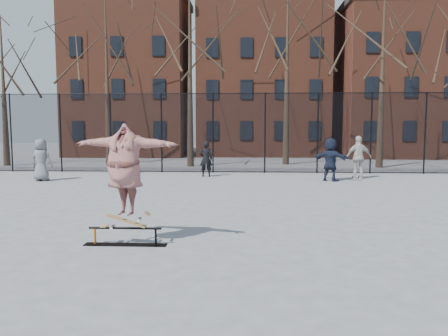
# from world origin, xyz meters

# --- Properties ---
(ground) EXTENTS (100.00, 100.00, 0.00)m
(ground) POSITION_xyz_m (0.00, 0.00, 0.00)
(ground) COLOR slate
(skate_rail) EXTENTS (1.65, 0.25, 0.36)m
(skate_rail) POSITION_xyz_m (-2.10, -0.47, 0.14)
(skate_rail) COLOR black
(skate_rail) RESTS_ON ground
(skateboard) EXTENTS (0.88, 0.21, 0.10)m
(skateboard) POSITION_xyz_m (-2.08, -0.47, 0.42)
(skateboard) COLOR olive
(skateboard) RESTS_ON skate_rail
(skater) EXTENTS (2.28, 1.05, 1.79)m
(skater) POSITION_xyz_m (-2.08, -0.47, 1.36)
(skater) COLOR #6F398E
(skater) RESTS_ON skateboard
(bystander_grey) EXTENTS (0.93, 0.65, 1.81)m
(bystander_grey) POSITION_xyz_m (-8.49, 9.33, 0.91)
(bystander_grey) COLOR slate
(bystander_grey) RESTS_ON ground
(bystander_black) EXTENTS (0.62, 0.43, 1.64)m
(bystander_black) POSITION_xyz_m (-1.60, 11.29, 0.82)
(bystander_black) COLOR black
(bystander_black) RESTS_ON ground
(bystander_red) EXTENTS (0.82, 0.67, 1.58)m
(bystander_red) POSITION_xyz_m (-6.07, 12.00, 0.79)
(bystander_red) COLOR #AE0F2F
(bystander_red) RESTS_ON ground
(bystander_white) EXTENTS (1.15, 0.53, 1.91)m
(bystander_white) POSITION_xyz_m (5.27, 10.80, 0.96)
(bystander_white) COLOR beige
(bystander_white) RESTS_ON ground
(bystander_navy) EXTENTS (1.71, 1.44, 1.85)m
(bystander_navy) POSITION_xyz_m (3.88, 9.95, 0.92)
(bystander_navy) COLOR #1B2136
(bystander_navy) RESTS_ON ground
(fence) EXTENTS (34.03, 0.07, 4.00)m
(fence) POSITION_xyz_m (-0.01, 13.00, 2.05)
(fence) COLOR black
(fence) RESTS_ON ground
(tree_row) EXTENTS (33.66, 7.46, 10.67)m
(tree_row) POSITION_xyz_m (-0.25, 17.15, 7.36)
(tree_row) COLOR black
(tree_row) RESTS_ON ground
(rowhouses) EXTENTS (29.00, 7.00, 13.00)m
(rowhouses) POSITION_xyz_m (0.72, 26.00, 6.06)
(rowhouses) COLOR brown
(rowhouses) RESTS_ON ground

